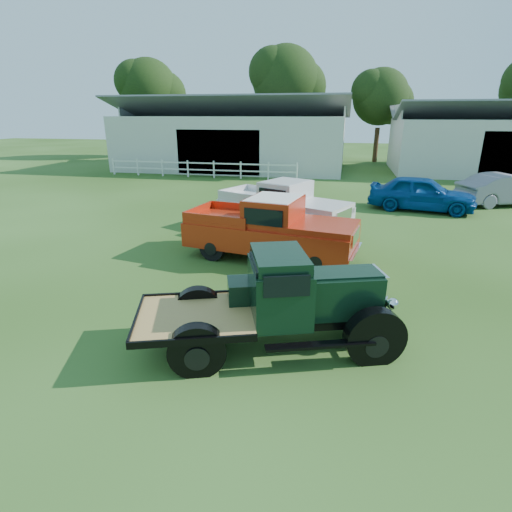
% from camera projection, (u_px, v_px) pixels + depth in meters
% --- Properties ---
extents(ground, '(120.00, 120.00, 0.00)m').
position_uv_depth(ground, '(236.00, 315.00, 9.18)').
color(ground, '#1D370A').
extents(shed_left, '(18.80, 10.20, 5.60)m').
position_uv_depth(shed_left, '(235.00, 134.00, 33.57)').
color(shed_left, '#B0B1AE').
rests_on(shed_left, ground).
extents(shed_right, '(16.80, 9.20, 5.20)m').
position_uv_depth(shed_right, '(505.00, 139.00, 30.36)').
color(shed_right, '#B0B1AE').
rests_on(shed_right, ground).
extents(fence_rail, '(14.20, 0.16, 1.20)m').
position_uv_depth(fence_rail, '(201.00, 169.00, 28.99)').
color(fence_rail, white).
rests_on(fence_rail, ground).
extents(tree_a, '(6.30, 6.30, 10.50)m').
position_uv_depth(tree_a, '(150.00, 105.00, 41.39)').
color(tree_a, black).
rests_on(tree_a, ground).
extents(tree_b, '(6.90, 6.90, 11.50)m').
position_uv_depth(tree_b, '(285.00, 99.00, 39.34)').
color(tree_b, black).
rests_on(tree_b, ground).
extents(tree_c, '(5.40, 5.40, 9.00)m').
position_uv_depth(tree_c, '(379.00, 112.00, 37.04)').
color(tree_c, black).
rests_on(tree_c, ground).
extents(vintage_flatbed, '(5.31, 3.47, 1.96)m').
position_uv_depth(vintage_flatbed, '(274.00, 301.00, 7.68)').
color(vintage_flatbed, black).
rests_on(vintage_flatbed, ground).
extents(red_pickup, '(5.77, 3.02, 2.00)m').
position_uv_depth(red_pickup, '(270.00, 228.00, 12.52)').
color(red_pickup, '#AD250F').
rests_on(red_pickup, ground).
extents(white_pickup, '(5.69, 4.09, 1.95)m').
position_uv_depth(white_pickup, '(283.00, 207.00, 15.41)').
color(white_pickup, silver).
rests_on(white_pickup, ground).
extents(misc_car_blue, '(5.08, 2.78, 1.64)m').
position_uv_depth(misc_car_blue, '(422.00, 193.00, 18.94)').
color(misc_car_blue, navy).
rests_on(misc_car_blue, ground).
extents(misc_car_grey, '(5.07, 3.30, 1.58)m').
position_uv_depth(misc_car_grey, '(507.00, 190.00, 20.03)').
color(misc_car_grey, slate).
rests_on(misc_car_grey, ground).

